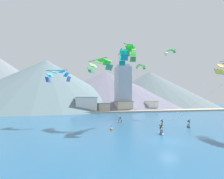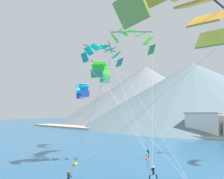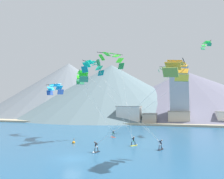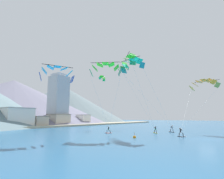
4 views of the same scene
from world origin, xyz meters
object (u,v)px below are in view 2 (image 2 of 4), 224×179
at_px(parafoil_kite_distant_mid_solo, 82,89).
at_px(race_marker_buoy, 75,164).
at_px(kitesurfer_far_left, 147,156).
at_px(parafoil_kite_mid_center, 103,53).
at_px(parafoil_kite_far_left, 102,70).
at_px(kitesurfer_near_trail, 155,177).
at_px(parafoil_kite_near_trail, 132,40).
at_px(parafoil_kite_near_lead, 180,8).

xyz_separation_m(parafoil_kite_distant_mid_solo, race_marker_buoy, (10.26, -9.71, -11.60)).
distance_m(kitesurfer_far_left, race_marker_buoy, 11.18).
distance_m(parafoil_kite_mid_center, parafoil_kite_distant_mid_solo, 15.96).
relative_size(kitesurfer_far_left, parafoil_kite_far_left, 0.12).
distance_m(parafoil_kite_mid_center, parafoil_kite_far_left, 6.02).
height_order(parafoil_kite_far_left, race_marker_buoy, parafoil_kite_far_left).
distance_m(kitesurfer_far_left, parafoil_kite_far_left, 15.32).
bearing_deg(kitesurfer_near_trail, parafoil_kite_far_left, 158.28).
bearing_deg(kitesurfer_far_left, parafoil_kite_near_trail, -76.97).
bearing_deg(parafoil_kite_mid_center, parafoil_kite_near_lead, -34.76).
bearing_deg(race_marker_buoy, parafoil_kite_near_lead, -25.55).
relative_size(parafoil_kite_near_lead, parafoil_kite_mid_center, 0.93).
bearing_deg(parafoil_kite_near_lead, parafoil_kite_far_left, 143.29).
bearing_deg(parafoil_kite_mid_center, kitesurfer_near_trail, -7.11).
relative_size(kitesurfer_near_trail, parafoil_kite_mid_center, 0.12).
bearing_deg(kitesurfer_near_trail, parafoil_kite_near_lead, -52.91).
distance_m(kitesurfer_near_trail, race_marker_buoy, 11.81).
bearing_deg(kitesurfer_far_left, race_marker_buoy, -116.45).
xyz_separation_m(kitesurfer_far_left, parafoil_kite_mid_center, (-1.72, -8.06, 14.74)).
xyz_separation_m(parafoil_kite_mid_center, race_marker_buoy, (-3.26, -1.95, -15.04)).
bearing_deg(parafoil_kite_near_lead, parafoil_kite_near_trail, 133.57).
distance_m(parafoil_kite_near_trail, race_marker_buoy, 18.69).
height_order(parafoil_kite_mid_center, race_marker_buoy, parafoil_kite_mid_center).
relative_size(kitesurfer_far_left, parafoil_kite_near_lead, 0.12).
bearing_deg(parafoil_kite_distant_mid_solo, kitesurfer_far_left, 1.12).
bearing_deg(race_marker_buoy, parafoil_kite_near_trail, 36.66).
height_order(kitesurfer_near_trail, race_marker_buoy, kitesurfer_near_trail).
distance_m(kitesurfer_near_trail, parafoil_kite_near_trail, 17.94).
relative_size(parafoil_kite_near_trail, parafoil_kite_far_left, 1.25).
xyz_separation_m(kitesurfer_near_trail, parafoil_kite_near_trail, (-5.55, 3.74, 16.64)).
bearing_deg(kitesurfer_far_left, parafoil_kite_distant_mid_solo, -178.88).
xyz_separation_m(parafoil_kite_near_trail, race_marker_buoy, (-6.22, -4.63, -17.01)).
distance_m(kitesurfer_near_trail, parafoil_kite_near_lead, 17.30).
distance_m(parafoil_kite_near_trail, parafoil_kite_far_left, 8.04).
height_order(kitesurfer_near_trail, parafoil_kite_near_lead, parafoil_kite_near_lead).
xyz_separation_m(parafoil_kite_far_left, race_marker_buoy, (1.03, -5.99, -13.81)).
bearing_deg(parafoil_kite_mid_center, kitesurfer_far_left, 77.95).
bearing_deg(kitesurfer_near_trail, kitesurfer_far_left, 126.70).
bearing_deg(kitesurfer_near_trail, race_marker_buoy, -175.71).
distance_m(kitesurfer_near_trail, kitesurfer_far_left, 11.37).
relative_size(kitesurfer_far_left, parafoil_kite_distant_mid_solo, 0.28).
distance_m(parafoil_kite_near_trail, parafoil_kite_mid_center, 4.45).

